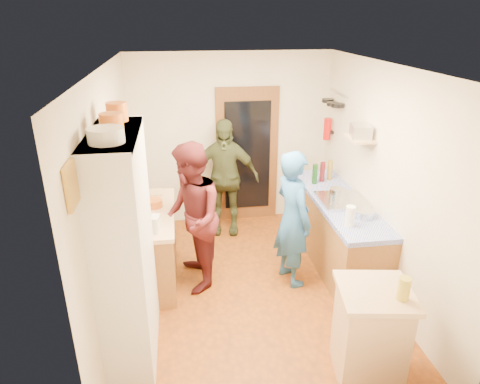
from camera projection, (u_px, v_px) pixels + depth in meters
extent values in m
cube|color=#92450F|center=(252.00, 289.00, 5.18)|extent=(3.00, 4.00, 0.02)
cube|color=silver|center=(255.00, 66.00, 4.17)|extent=(3.00, 4.00, 0.02)
cube|color=silver|center=(231.00, 140.00, 6.51)|extent=(3.00, 0.02, 2.60)
cube|color=silver|center=(305.00, 304.00, 2.84)|extent=(3.00, 0.02, 2.60)
cube|color=silver|center=(111.00, 198.00, 4.48)|extent=(0.02, 4.00, 2.60)
cube|color=silver|center=(383.00, 182.00, 4.88)|extent=(0.02, 4.00, 2.60)
cube|color=brown|center=(247.00, 156.00, 6.60)|extent=(0.95, 0.06, 2.10)
cube|color=black|center=(247.00, 156.00, 6.57)|extent=(0.70, 0.02, 1.70)
cube|color=white|center=(126.00, 251.00, 3.85)|extent=(0.40, 1.20, 2.20)
cube|color=white|center=(112.00, 135.00, 3.43)|extent=(0.40, 1.14, 0.04)
cylinder|color=white|center=(106.00, 135.00, 3.13)|extent=(0.27, 0.27, 0.11)
cylinder|color=orange|center=(111.00, 122.00, 3.42)|extent=(0.19, 0.19, 0.15)
cylinder|color=orange|center=(117.00, 112.00, 3.76)|extent=(0.19, 0.19, 0.16)
cube|color=#935E33|center=(150.00, 247.00, 5.27)|extent=(0.60, 1.40, 0.85)
cube|color=#D9AF86|center=(147.00, 214.00, 5.09)|extent=(0.64, 1.44, 0.05)
cube|color=white|center=(149.00, 224.00, 4.61)|extent=(0.26, 0.20, 0.18)
cylinder|color=white|center=(141.00, 211.00, 4.91)|extent=(0.17, 0.17, 0.17)
cylinder|color=orange|center=(154.00, 203.00, 5.21)|extent=(0.26, 0.26, 0.09)
cube|color=#D9AF86|center=(151.00, 193.00, 5.60)|extent=(0.31, 0.23, 0.02)
cube|color=#935E33|center=(336.00, 232.00, 5.63)|extent=(0.60, 2.20, 0.84)
cube|color=#1C2FBF|center=(339.00, 201.00, 5.46)|extent=(0.62, 2.22, 0.06)
cube|color=silver|center=(341.00, 200.00, 5.36)|extent=(0.55, 0.58, 0.04)
cylinder|color=silver|center=(337.00, 193.00, 5.35)|extent=(0.19, 0.19, 0.13)
cylinder|color=#143F14|center=(315.00, 174.00, 5.88)|extent=(0.09, 0.09, 0.28)
cylinder|color=#591419|center=(322.00, 172.00, 5.96)|extent=(0.09, 0.09, 0.28)
cylinder|color=olive|center=(330.00, 170.00, 6.03)|extent=(0.09, 0.09, 0.28)
cylinder|color=white|center=(350.00, 216.00, 4.71)|extent=(0.11, 0.11, 0.23)
cylinder|color=silver|center=(364.00, 213.00, 4.94)|extent=(0.24, 0.24, 0.09)
cube|color=#D9AF86|center=(369.00, 335.00, 3.82)|extent=(0.63, 0.63, 0.86)
cube|color=#D9AF86|center=(376.00, 293.00, 3.64)|extent=(0.71, 0.71, 0.05)
cube|color=white|center=(368.00, 288.00, 3.68)|extent=(0.39, 0.33, 0.02)
cylinder|color=#AD9E2D|center=(404.00, 289.00, 3.48)|extent=(0.12, 0.12, 0.20)
cylinder|color=silver|center=(338.00, 93.00, 5.97)|extent=(0.02, 0.65, 0.02)
cylinder|color=black|center=(337.00, 105.00, 5.85)|extent=(0.18, 0.18, 0.05)
cylinder|color=black|center=(332.00, 104.00, 6.04)|extent=(0.16, 0.16, 0.05)
cylinder|color=black|center=(328.00, 101.00, 6.22)|extent=(0.17, 0.17, 0.05)
cube|color=#D9AF86|center=(360.00, 138.00, 5.11)|extent=(0.26, 0.42, 0.03)
cube|color=silver|center=(361.00, 131.00, 5.08)|extent=(0.28, 0.34, 0.15)
cube|color=black|center=(331.00, 132.00, 6.36)|extent=(0.06, 0.10, 0.04)
cylinder|color=red|center=(327.00, 129.00, 6.34)|extent=(0.11, 0.11, 0.32)
cube|color=gold|center=(71.00, 185.00, 2.78)|extent=(0.03, 0.25, 0.30)
imported|color=#285DA4|center=(296.00, 219.00, 5.04)|extent=(0.56, 0.70, 1.68)
imported|color=#491619|center=(193.00, 217.00, 4.98)|extent=(0.74, 0.92, 1.79)
imported|color=#383E23|center=(225.00, 177.00, 6.24)|extent=(1.08, 0.60, 1.74)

